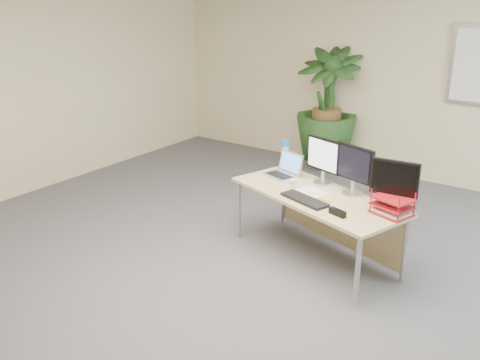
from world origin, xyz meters
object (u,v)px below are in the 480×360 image
Objects in this scene: desk at (323,206)px; monitor_right at (354,167)px; laptop at (285,170)px; floor_plant at (327,116)px; monitor_left at (324,158)px.

monitor_right reaches higher than desk.
floor_plant is at bearing 106.33° from laptop.
desk is at bearing -155.83° from monitor_right.
desk is 0.47m from monitor_right.
floor_plant reaches higher than desk.
floor_plant reaches higher than monitor_right.
monitor_left is (1.06, -2.18, 0.15)m from floor_plant.
monitor_right reaches higher than laptop.
laptop is (-0.54, 0.20, 0.19)m from desk.
desk is at bearing -63.68° from floor_plant.
floor_plant is 3.87× the size of laptop.
monitor_right is (0.24, 0.11, 0.39)m from desk.
floor_plant is 3.35× the size of monitor_left.
monitor_left is (-0.12, 0.21, 0.39)m from desk.
laptop is (0.64, -2.18, -0.05)m from floor_plant.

